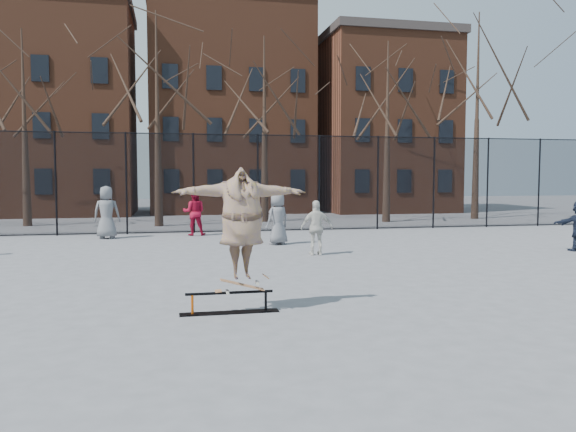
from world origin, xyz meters
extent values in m
plane|color=slate|center=(0.00, 0.00, 0.00)|extent=(100.00, 100.00, 0.00)
cube|color=black|center=(-1.37, -0.61, 0.01)|extent=(1.64, 0.25, 0.01)
cylinder|color=#DF550D|center=(-1.98, -0.61, 0.17)|extent=(0.04, 0.04, 0.34)
cylinder|color=black|center=(-0.76, -0.61, 0.17)|extent=(0.04, 0.04, 0.34)
cylinder|color=black|center=(-1.37, -0.61, 0.34)|extent=(1.45, 0.05, 0.05)
imported|color=#4B388E|center=(-1.16, -0.61, 1.38)|extent=(2.31, 0.81, 1.84)
imported|color=slate|center=(-4.60, 11.53, 0.96)|extent=(1.00, 0.70, 1.93)
imported|color=maroon|center=(-1.43, 12.00, 0.90)|extent=(0.93, 0.76, 1.80)
imported|color=silver|center=(1.80, 5.77, 0.79)|extent=(0.95, 0.45, 1.58)
imported|color=slate|center=(1.17, 8.47, 0.87)|extent=(1.00, 0.88, 1.73)
cylinder|color=black|center=(-6.60, 13.00, 2.00)|extent=(0.07, 0.07, 4.00)
cylinder|color=black|center=(-4.00, 13.00, 2.00)|extent=(0.07, 0.07, 4.00)
cylinder|color=black|center=(-1.40, 13.00, 2.00)|extent=(0.07, 0.07, 4.00)
cylinder|color=black|center=(1.20, 13.00, 2.00)|extent=(0.07, 0.07, 4.00)
cylinder|color=black|center=(3.80, 13.00, 2.00)|extent=(0.07, 0.07, 4.00)
cylinder|color=black|center=(6.40, 13.00, 2.00)|extent=(0.07, 0.07, 4.00)
cylinder|color=black|center=(9.00, 13.00, 2.00)|extent=(0.07, 0.07, 4.00)
cylinder|color=black|center=(11.60, 13.00, 2.00)|extent=(0.07, 0.07, 4.00)
cylinder|color=black|center=(14.20, 13.00, 2.00)|extent=(0.07, 0.07, 4.00)
cube|color=black|center=(0.00, 13.00, 2.00)|extent=(34.00, 0.01, 4.00)
cylinder|color=black|center=(0.00, 13.00, 3.96)|extent=(34.00, 0.04, 0.04)
cone|color=black|center=(-8.50, 17.80, 2.31)|extent=(0.40, 0.40, 4.62)
cone|color=black|center=(-3.00, 16.50, 2.31)|extent=(0.40, 0.40, 4.62)
cone|color=black|center=(2.50, 17.80, 2.31)|extent=(0.40, 0.40, 4.62)
cone|color=black|center=(8.00, 16.50, 2.31)|extent=(0.40, 0.40, 4.62)
cone|color=black|center=(13.50, 17.80, 2.31)|extent=(0.40, 0.40, 4.62)
cube|color=brown|center=(-9.00, 26.00, 6.00)|extent=(9.00, 7.00, 12.00)
cube|color=brown|center=(1.50, 26.00, 6.50)|extent=(10.00, 7.00, 13.00)
cube|color=brown|center=(11.50, 26.00, 5.50)|extent=(8.00, 7.00, 11.00)
camera|label=1|loc=(-2.29, -9.79, 2.25)|focal=35.00mm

